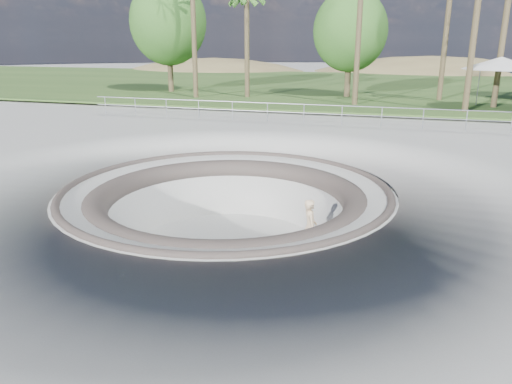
# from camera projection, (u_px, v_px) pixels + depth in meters

# --- Properties ---
(ground) EXTENTS (180.00, 180.00, 0.00)m
(ground) POSITION_uv_depth(u_px,v_px,m) (226.00, 189.00, 15.53)
(ground) COLOR #B0B1AB
(ground) RESTS_ON ground
(skate_bowl) EXTENTS (14.00, 14.00, 4.10)m
(skate_bowl) POSITION_uv_depth(u_px,v_px,m) (227.00, 243.00, 16.08)
(skate_bowl) COLOR #B0B1AB
(skate_bowl) RESTS_ON ground
(grass_strip) EXTENTS (180.00, 36.00, 0.12)m
(grass_strip) POSITION_uv_depth(u_px,v_px,m) (351.00, 86.00, 46.57)
(grass_strip) COLOR #304E1F
(grass_strip) RESTS_ON ground
(distant_hills) EXTENTS (103.20, 45.00, 28.60)m
(distant_hills) POSITION_uv_depth(u_px,v_px,m) (394.00, 125.00, 68.87)
(distant_hills) COLOR brown
(distant_hills) RESTS_ON ground
(safety_railing) EXTENTS (25.00, 0.06, 1.03)m
(safety_railing) POSITION_uv_depth(u_px,v_px,m) (304.00, 113.00, 26.31)
(safety_railing) COLOR #989BA1
(safety_railing) RESTS_ON ground
(skateboard) EXTENTS (0.88, 0.52, 0.09)m
(skateboard) POSITION_uv_depth(u_px,v_px,m) (309.00, 255.00, 15.24)
(skateboard) COLOR olive
(skateboard) RESTS_ON ground
(skater) EXTENTS (0.63, 0.75, 1.76)m
(skater) POSITION_uv_depth(u_px,v_px,m) (310.00, 227.00, 14.97)
(skater) COLOR beige
(skater) RESTS_ON skateboard
(canopy_white) EXTENTS (5.87, 5.87, 3.16)m
(canopy_white) POSITION_uv_depth(u_px,v_px,m) (501.00, 63.00, 29.97)
(canopy_white) COLOR #989BA1
(canopy_white) RESTS_ON ground
(bushy_tree_left) EXTENTS (6.18, 5.62, 8.92)m
(bushy_tree_left) POSITION_uv_depth(u_px,v_px,m) (168.00, 22.00, 39.63)
(bushy_tree_left) COLOR brown
(bushy_tree_left) RESTS_ON ground
(bushy_tree_mid) EXTENTS (5.39, 4.90, 7.78)m
(bushy_tree_mid) POSITION_uv_depth(u_px,v_px,m) (350.00, 31.00, 36.24)
(bushy_tree_mid) COLOR brown
(bushy_tree_mid) RESTS_ON ground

